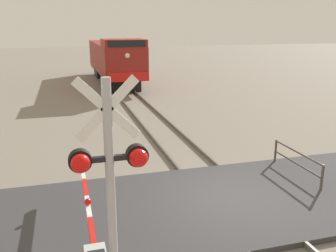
# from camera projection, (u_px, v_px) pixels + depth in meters

# --- Properties ---
(ground_plane) EXTENTS (160.00, 160.00, 0.00)m
(ground_plane) POSITION_uv_depth(u_px,v_px,m) (230.00, 203.00, 10.37)
(ground_plane) COLOR gray
(rail_track_left) EXTENTS (0.08, 80.00, 0.15)m
(rail_track_left) POSITION_uv_depth(u_px,v_px,m) (207.00, 204.00, 10.16)
(rail_track_left) COLOR #59544C
(rail_track_left) RESTS_ON ground_plane
(rail_track_right) EXTENTS (0.08, 80.00, 0.15)m
(rail_track_right) POSITION_uv_depth(u_px,v_px,m) (253.00, 198.00, 10.54)
(rail_track_right) COLOR #59544C
(rail_track_right) RESTS_ON ground_plane
(road_surface) EXTENTS (36.00, 4.85, 0.15)m
(road_surface) POSITION_uv_depth(u_px,v_px,m) (230.00, 201.00, 10.35)
(road_surface) COLOR #38383A
(road_surface) RESTS_ON ground_plane
(locomotive) EXTENTS (3.05, 14.53, 3.92)m
(locomotive) POSITION_uv_depth(u_px,v_px,m) (114.00, 59.00, 31.79)
(locomotive) COLOR black
(locomotive) RESTS_ON ground_plane
(crossing_signal) EXTENTS (1.18, 0.33, 4.21)m
(crossing_signal) POSITION_uv_depth(u_px,v_px,m) (110.00, 181.00, 5.45)
(crossing_signal) COLOR #ADADB2
(crossing_signal) RESTS_ON ground_plane
(crossing_gate) EXTENTS (0.36, 5.59, 1.36)m
(crossing_gate) POSITION_uv_depth(u_px,v_px,m) (93.00, 248.00, 6.84)
(crossing_gate) COLOR silver
(crossing_gate) RESTS_ON ground_plane
(guard_railing) EXTENTS (0.08, 2.58, 0.95)m
(guard_railing) POSITION_uv_depth(u_px,v_px,m) (297.00, 161.00, 11.89)
(guard_railing) COLOR #4C4742
(guard_railing) RESTS_ON ground_plane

